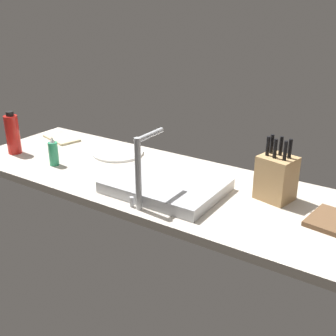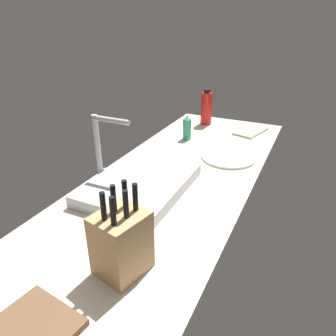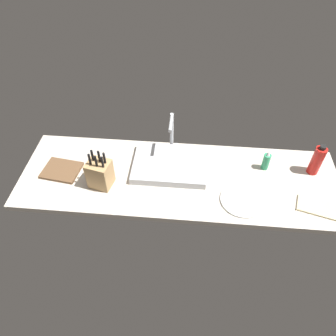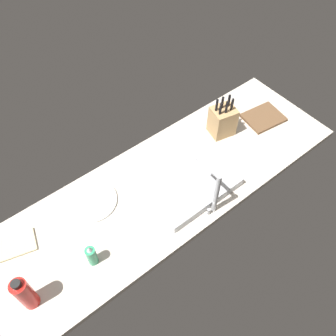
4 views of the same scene
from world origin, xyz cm
name	(u,v)px [view 3 (image 3 of 4)]	position (x,y,z in cm)	size (l,w,h in cm)	color
countertop_slab	(179,179)	(0.00, 0.00, 1.75)	(198.91, 63.87, 3.50)	beige
sink_basin	(170,165)	(-6.84, 8.11, 5.89)	(46.19, 34.00, 4.79)	#B7BABF
faucet	(172,130)	(-6.99, 24.90, 20.59)	(5.50, 16.68, 28.31)	#B7BABF
knife_block	(100,173)	(-46.91, -9.59, 12.78)	(15.42, 14.20, 25.35)	tan
cutting_board	(62,170)	(-74.92, -1.49, 4.40)	(22.69, 18.29, 1.80)	brown
soap_bottle	(266,161)	(53.73, 13.07, 9.64)	(4.55, 4.55, 14.10)	#2D9966
water_bottle	(317,160)	(83.52, 12.42, 13.67)	(6.86, 6.86, 21.83)	red
dinner_plate	(242,200)	(37.89, -15.17, 4.10)	(25.84, 25.84, 1.20)	white
dish_towel	(317,207)	(80.12, -16.55, 4.10)	(21.87, 12.24, 1.20)	beige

